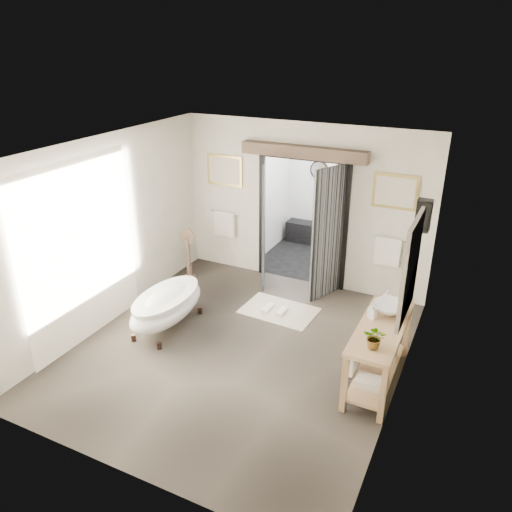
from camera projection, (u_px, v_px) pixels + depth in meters
name	position (u px, v px, depth m)	size (l,w,h in m)	color
ground_plane	(238.00, 349.00, 7.27)	(5.00, 5.00, 0.00)	#5B5247
room_shell	(229.00, 233.00, 6.43)	(4.52, 5.02, 2.91)	silver
shower_room	(328.00, 211.00, 10.19)	(2.22, 2.01, 2.51)	black
back_wall_dressing	(300.00, 203.00, 8.54)	(3.82, 0.78, 2.52)	black
clawfoot_tub	(167.00, 305.00, 7.69)	(0.71, 1.59, 0.78)	#34211A
vanity	(377.00, 349.00, 6.40)	(0.57, 1.60, 0.85)	tan
pedestal_mirror	(188.00, 258.00, 9.18)	(0.30, 0.20, 1.02)	brown
rug	(279.00, 311.00, 8.28)	(1.20, 0.80, 0.01)	beige
slippers	(275.00, 310.00, 8.24)	(0.38, 0.28, 0.05)	white
basin	(390.00, 309.00, 6.50)	(0.45, 0.45, 0.16)	white
plant	(375.00, 337.00, 5.76)	(0.26, 0.23, 0.29)	gray
soap_bottle_a	(373.00, 311.00, 6.40)	(0.10, 0.10, 0.21)	gray
soap_bottle_b	(387.00, 296.00, 6.78)	(0.15, 0.15, 0.19)	gray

